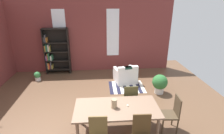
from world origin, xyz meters
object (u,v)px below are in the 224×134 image
at_px(vase_on_table, 114,103).
at_px(potted_plant_corner, 37,76).
at_px(potted_plant_by_shelf, 160,83).
at_px(dining_table, 117,110).
at_px(dining_chair_far_right, 130,99).
at_px(dining_chair_head_right, 172,113).
at_px(armchair_white, 125,75).
at_px(bookshelf_tall, 55,52).

xyz_separation_m(vase_on_table, potted_plant_corner, (-2.87, 3.30, -0.65)).
height_order(vase_on_table, potted_plant_by_shelf, vase_on_table).
distance_m(dining_table, dining_chair_far_right, 0.86).
bearing_deg(dining_chair_head_right, dining_table, 179.79).
xyz_separation_m(dining_chair_far_right, potted_plant_by_shelf, (1.27, 1.16, -0.12)).
bearing_deg(dining_chair_far_right, dining_chair_head_right, -38.15).
bearing_deg(potted_plant_by_shelf, vase_on_table, -133.37).
bearing_deg(dining_chair_far_right, potted_plant_corner, 142.60).
distance_m(dining_chair_far_right, potted_plant_corner, 4.26).
bearing_deg(potted_plant_corner, armchair_white, -6.40).
distance_m(dining_chair_far_right, armchair_white, 2.20).
xyz_separation_m(dining_table, bookshelf_tall, (-2.30, 4.09, 0.32)).
xyz_separation_m(dining_table, potted_plant_corner, (-2.93, 3.30, -0.47)).
height_order(vase_on_table, bookshelf_tall, bookshelf_tall).
height_order(dining_table, vase_on_table, vase_on_table).
height_order(bookshelf_tall, potted_plant_by_shelf, bookshelf_tall).
bearing_deg(dining_table, armchair_white, 77.23).
relative_size(dining_table, vase_on_table, 9.02).
xyz_separation_m(vase_on_table, bookshelf_tall, (-2.24, 4.09, 0.14)).
relative_size(dining_table, bookshelf_tall, 0.99).
bearing_deg(dining_chair_far_right, potted_plant_by_shelf, 42.55).
bearing_deg(vase_on_table, dining_chair_head_right, -0.20).
distance_m(potted_plant_by_shelf, potted_plant_corner, 4.86).
bearing_deg(bookshelf_tall, vase_on_table, -61.32).
relative_size(dining_table, potted_plant_corner, 5.30).
bearing_deg(armchair_white, dining_chair_head_right, -76.17).
distance_m(dining_table, armchair_white, 3.00).
bearing_deg(potted_plant_by_shelf, dining_chair_head_right, -100.32).
relative_size(dining_chair_head_right, potted_plant_corner, 2.52).
relative_size(dining_table, dining_chair_far_right, 2.10).
distance_m(armchair_white, potted_plant_by_shelf, 1.47).
height_order(dining_table, potted_plant_corner, dining_table).
bearing_deg(potted_plant_corner, dining_chair_head_right, -37.56).
bearing_deg(vase_on_table, armchair_white, 76.09).
bearing_deg(dining_table, potted_plant_corner, 131.56).
height_order(dining_chair_far_right, potted_plant_corner, dining_chair_far_right).
bearing_deg(vase_on_table, potted_plant_by_shelf, 46.63).
relative_size(vase_on_table, dining_chair_head_right, 0.23).
bearing_deg(potted_plant_by_shelf, bookshelf_tall, 151.17).
bearing_deg(bookshelf_tall, dining_chair_head_right, -48.13).
distance_m(dining_table, dining_chair_head_right, 1.38).
xyz_separation_m(dining_chair_far_right, armchair_white, (0.21, 2.18, -0.23)).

